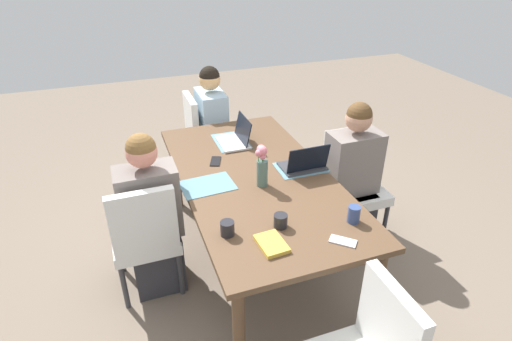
# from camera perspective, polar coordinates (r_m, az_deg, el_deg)

# --- Properties ---
(ground_plane) EXTENTS (10.00, 10.00, 0.00)m
(ground_plane) POSITION_cam_1_polar(r_m,az_deg,el_deg) (3.45, -0.00, -11.57)
(ground_plane) COLOR #756656
(dining_table) EXTENTS (2.03, 1.03, 0.75)m
(dining_table) POSITION_cam_1_polar(r_m,az_deg,el_deg) (3.05, -0.00, -2.01)
(dining_table) COLOR brown
(dining_table) RESTS_ON ground_plane
(chair_near_left_near) EXTENTS (0.44, 0.44, 0.90)m
(chair_near_left_near) POSITION_cam_1_polar(r_m,az_deg,el_deg) (3.55, 12.81, -1.12)
(chair_near_left_near) COLOR silver
(chair_near_left_near) RESTS_ON ground_plane
(person_near_left_near) EXTENTS (0.36, 0.40, 1.19)m
(person_near_left_near) POSITION_cam_1_polar(r_m,az_deg,el_deg) (3.45, 12.65, -1.50)
(person_near_left_near) COLOR #2D2D33
(person_near_left_near) RESTS_ON ground_plane
(chair_far_left_mid) EXTENTS (0.44, 0.44, 0.90)m
(chair_far_left_mid) POSITION_cam_1_polar(r_m,az_deg,el_deg) (2.96, -14.74, -8.29)
(chair_far_left_mid) COLOR silver
(chair_far_left_mid) RESTS_ON ground_plane
(person_far_left_mid) EXTENTS (0.36, 0.40, 1.19)m
(person_far_left_mid) POSITION_cam_1_polar(r_m,az_deg,el_deg) (3.01, -13.85, -6.85)
(person_far_left_mid) COLOR #2D2D33
(person_far_left_mid) RESTS_ON ground_plane
(chair_head_right_left_far) EXTENTS (0.44, 0.44, 0.90)m
(chair_head_right_left_far) POSITION_cam_1_polar(r_m,az_deg,el_deg) (4.27, -7.03, 4.88)
(chair_head_right_left_far) COLOR silver
(chair_head_right_left_far) RESTS_ON ground_plane
(person_head_right_left_far) EXTENTS (0.40, 0.36, 1.19)m
(person_head_right_left_far) POSITION_cam_1_polar(r_m,az_deg,el_deg) (4.22, -5.87, 5.05)
(person_head_right_left_far) COLOR #2D2D33
(person_head_right_left_far) RESTS_ON ground_plane
(flower_vase) EXTENTS (0.09, 0.09, 0.30)m
(flower_vase) POSITION_cam_1_polar(r_m,az_deg,el_deg) (2.83, 0.83, 0.78)
(flower_vase) COLOR #4C6B60
(flower_vase) RESTS_ON dining_table
(placemat_near_left_near) EXTENTS (0.27, 0.37, 0.00)m
(placemat_near_left_near) POSITION_cam_1_polar(r_m,az_deg,el_deg) (3.14, 6.08, 0.40)
(placemat_near_left_near) COLOR slate
(placemat_near_left_near) RESTS_ON dining_table
(placemat_far_left_mid) EXTENTS (0.28, 0.37, 0.00)m
(placemat_far_left_mid) POSITION_cam_1_polar(r_m,az_deg,el_deg) (2.93, -6.60, -1.96)
(placemat_far_left_mid) COLOR slate
(placemat_far_left_mid) RESTS_ON dining_table
(placemat_head_right_left_far) EXTENTS (0.36, 0.26, 0.00)m
(placemat_head_right_left_far) POSITION_cam_1_polar(r_m,az_deg,el_deg) (3.52, -3.30, 3.96)
(placemat_head_right_left_far) COLOR slate
(placemat_head_right_left_far) RESTS_ON dining_table
(laptop_near_left_near) EXTENTS (0.22, 0.32, 0.21)m
(laptop_near_left_near) POSITION_cam_1_polar(r_m,az_deg,el_deg) (3.10, 6.50, 0.87)
(laptop_near_left_near) COLOR #38383D
(laptop_near_left_near) RESTS_ON dining_table
(laptop_head_right_left_far) EXTENTS (0.32, 0.22, 0.21)m
(laptop_head_right_left_far) POSITION_cam_1_polar(r_m,az_deg,el_deg) (3.47, -2.71, 4.39)
(laptop_head_right_left_far) COLOR silver
(laptop_head_right_left_far) RESTS_ON dining_table
(coffee_mug_near_left) EXTENTS (0.08, 0.08, 0.08)m
(coffee_mug_near_left) POSITION_cam_1_polar(r_m,az_deg,el_deg) (2.50, 3.33, -6.79)
(coffee_mug_near_left) COLOR #232328
(coffee_mug_near_left) RESTS_ON dining_table
(coffee_mug_near_right) EXTENTS (0.08, 0.08, 0.09)m
(coffee_mug_near_right) POSITION_cam_1_polar(r_m,az_deg,el_deg) (2.44, -3.88, -7.79)
(coffee_mug_near_right) COLOR #232328
(coffee_mug_near_right) RESTS_ON dining_table
(coffee_mug_centre_left) EXTENTS (0.07, 0.07, 0.11)m
(coffee_mug_centre_left) POSITION_cam_1_polar(r_m,az_deg,el_deg) (2.60, 13.06, -5.76)
(coffee_mug_centre_left) COLOR #33477A
(coffee_mug_centre_left) RESTS_ON dining_table
(book_red_cover) EXTENTS (0.21, 0.15, 0.02)m
(book_red_cover) POSITION_cam_1_polar(r_m,az_deg,el_deg) (2.38, 2.11, -9.86)
(book_red_cover) COLOR gold
(book_red_cover) RESTS_ON dining_table
(phone_black) EXTENTS (0.17, 0.12, 0.01)m
(phone_black) POSITION_cam_1_polar(r_m,az_deg,el_deg) (3.21, -5.48, 1.25)
(phone_black) COLOR black
(phone_black) RESTS_ON dining_table
(phone_silver) EXTENTS (0.15, 0.16, 0.01)m
(phone_silver) POSITION_cam_1_polar(r_m,az_deg,el_deg) (2.46, 11.65, -9.33)
(phone_silver) COLOR silver
(phone_silver) RESTS_ON dining_table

